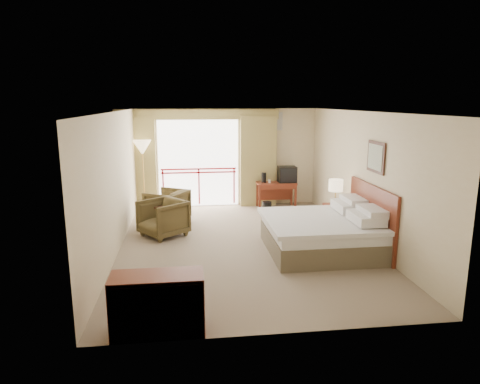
{
  "coord_description": "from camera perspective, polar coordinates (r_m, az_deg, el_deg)",
  "views": [
    {
      "loc": [
        -1.13,
        -8.34,
        2.9
      ],
      "look_at": [
        -0.03,
        0.4,
        1.02
      ],
      "focal_mm": 32.0,
      "sensor_mm": 36.0,
      "label": 1
    }
  ],
  "objects": [
    {
      "name": "armchair_near",
      "position": [
        9.59,
        -10.15,
        -5.76
      ],
      "size": [
        1.22,
        1.22,
        0.8
      ],
      "primitive_type": "imported",
      "rotation": [
        0.0,
        0.0,
        -0.92
      ],
      "color": "#40341A",
      "rests_on": "floor"
    },
    {
      "name": "book",
      "position": [
        9.98,
        -11.15,
        -1.6
      ],
      "size": [
        0.21,
        0.26,
        0.02
      ],
      "primitive_type": "imported",
      "rotation": [
        0.0,
        0.0,
        0.19
      ],
      "color": "white",
      "rests_on": "side_table"
    },
    {
      "name": "wall_left",
      "position": [
        8.6,
        -16.25,
        1.16
      ],
      "size": [
        0.0,
        7.0,
        7.0
      ],
      "primitive_type": "plane",
      "rotation": [
        1.57,
        0.0,
        1.57
      ],
      "color": "beige",
      "rests_on": "ground"
    },
    {
      "name": "cup",
      "position": [
        11.72,
        3.95,
        1.44
      ],
      "size": [
        0.07,
        0.07,
        0.09
      ],
      "primitive_type": "cylinder",
      "rotation": [
        0.0,
        0.0,
        0.09
      ],
      "color": "white",
      "rests_on": "desk"
    },
    {
      "name": "curtain_left",
      "position": [
        11.88,
        -13.53,
        3.72
      ],
      "size": [
        1.0,
        0.26,
        2.5
      ],
      "primitive_type": "cube",
      "color": "olive",
      "rests_on": "wall_back"
    },
    {
      "name": "coffee_maker",
      "position": [
        11.72,
        3.19,
        1.92
      ],
      "size": [
        0.15,
        0.15,
        0.28
      ],
      "primitive_type": "cylinder",
      "rotation": [
        0.0,
        0.0,
        -0.16
      ],
      "color": "black",
      "rests_on": "desk"
    },
    {
      "name": "wall_front",
      "position": [
        5.21,
        5.68,
        -5.36
      ],
      "size": [
        5.0,
        0.0,
        5.0
      ],
      "primitive_type": "plane",
      "rotation": [
        -1.57,
        0.0,
        0.0
      ],
      "color": "beige",
      "rests_on": "ground"
    },
    {
      "name": "wastebasket",
      "position": [
        11.29,
        3.61,
        -2.07
      ],
      "size": [
        0.28,
        0.28,
        0.31
      ],
      "primitive_type": "cylinder",
      "rotation": [
        0.0,
        0.0,
        0.15
      ],
      "color": "black",
      "rests_on": "floor"
    },
    {
      "name": "tv",
      "position": [
        11.83,
        6.3,
        2.35
      ],
      "size": [
        0.48,
        0.39,
        0.44
      ],
      "rotation": [
        0.0,
        0.0,
        0.08
      ],
      "color": "black",
      "rests_on": "desk"
    },
    {
      "name": "balcony_door",
      "position": [
        11.95,
        -5.55,
        3.81
      ],
      "size": [
        2.4,
        0.0,
        2.4
      ],
      "primitive_type": "plane",
      "rotation": [
        1.57,
        0.0,
        0.0
      ],
      "color": "white",
      "rests_on": "wall_back"
    },
    {
      "name": "headboard",
      "position": [
        8.82,
        17.1,
        -3.28
      ],
      "size": [
        0.06,
        2.1,
        1.3
      ],
      "primitive_type": "cube",
      "color": "maroon",
      "rests_on": "wall_right"
    },
    {
      "name": "phone",
      "position": [
        9.56,
        12.67,
        -1.74
      ],
      "size": [
        0.16,
        0.13,
        0.07
      ],
      "primitive_type": "cube",
      "rotation": [
        0.0,
        0.0,
        -0.01
      ],
      "color": "black",
      "rests_on": "nightstand"
    },
    {
      "name": "armchair_far",
      "position": [
        10.65,
        -9.64,
        -3.94
      ],
      "size": [
        1.19,
        1.18,
        0.8
      ],
      "primitive_type": "imported",
      "rotation": [
        0.0,
        0.0,
        -2.11
      ],
      "color": "#40341A",
      "rests_on": "floor"
    },
    {
      "name": "ceiling",
      "position": [
        8.42,
        0.52,
        10.67
      ],
      "size": [
        7.0,
        7.0,
        0.0
      ],
      "primitive_type": "plane",
      "rotation": [
        3.14,
        0.0,
        0.0
      ],
      "color": "white",
      "rests_on": "wall_back"
    },
    {
      "name": "table_lamp",
      "position": [
        9.68,
        12.66,
        0.82
      ],
      "size": [
        0.31,
        0.31,
        0.55
      ],
      "rotation": [
        0.0,
        0.0,
        -0.35
      ],
      "color": "tan",
      "rests_on": "nightstand"
    },
    {
      "name": "side_table",
      "position": [
        10.03,
        -11.1,
        -2.64
      ],
      "size": [
        0.53,
        0.53,
        0.58
      ],
      "rotation": [
        0.0,
        0.0,
        0.14
      ],
      "color": "black",
      "rests_on": "floor"
    },
    {
      "name": "wall_back",
      "position": [
        12.0,
        -1.73,
        4.61
      ],
      "size": [
        5.0,
        0.0,
        5.0
      ],
      "primitive_type": "plane",
      "rotation": [
        1.57,
        0.0,
        0.0
      ],
      "color": "beige",
      "rests_on": "ground"
    },
    {
      "name": "hvac_vent",
      "position": [
        12.07,
        4.49,
        9.39
      ],
      "size": [
        0.5,
        0.04,
        0.5
      ],
      "primitive_type": "cube",
      "color": "silver",
      "rests_on": "wall_back"
    },
    {
      "name": "valance",
      "position": [
        11.73,
        -5.67,
        10.27
      ],
      "size": [
        4.4,
        0.22,
        0.28
      ],
      "primitive_type": "cube",
      "color": "olive",
      "rests_on": "wall_back"
    },
    {
      "name": "bed",
      "position": [
        8.56,
        11.07,
        -5.35
      ],
      "size": [
        2.13,
        2.06,
        0.97
      ],
      "color": "brown",
      "rests_on": "floor"
    },
    {
      "name": "floor",
      "position": [
        8.9,
        0.49,
        -6.97
      ],
      "size": [
        7.0,
        7.0,
        0.0
      ],
      "primitive_type": "plane",
      "color": "gray",
      "rests_on": "ground"
    },
    {
      "name": "framed_art",
      "position": [
        8.6,
        17.67,
        4.46
      ],
      "size": [
        0.04,
        0.72,
        0.6
      ],
      "color": "black",
      "rests_on": "wall_right"
    },
    {
      "name": "curtain_right",
      "position": [
        11.97,
        2.4,
        4.11
      ],
      "size": [
        1.0,
        0.26,
        2.5
      ],
      "primitive_type": "cube",
      "color": "olive",
      "rests_on": "wall_back"
    },
    {
      "name": "floor_lamp",
      "position": [
        11.55,
        -12.9,
        5.45
      ],
      "size": [
        0.48,
        0.48,
        1.9
      ],
      "rotation": [
        0.0,
        0.0,
        -0.24
      ],
      "color": "tan",
      "rests_on": "floor"
    },
    {
      "name": "balcony_railing",
      "position": [
        11.99,
        -5.51,
        1.96
      ],
      "size": [
        2.09,
        0.03,
        1.02
      ],
      "color": "#AA0E16",
      "rests_on": "wall_back"
    },
    {
      "name": "desk",
      "position": [
        11.89,
        4.79,
        0.6
      ],
      "size": [
        1.08,
        0.52,
        0.71
      ],
      "rotation": [
        0.0,
        0.0,
        -0.05
      ],
      "color": "maroon",
      "rests_on": "floor"
    },
    {
      "name": "wall_right",
      "position": [
        9.23,
        16.09,
        1.89
      ],
      "size": [
        0.0,
        7.0,
        7.0
      ],
      "primitive_type": "plane",
      "rotation": [
        1.57,
        0.0,
        -1.57
      ],
      "color": "beige",
      "rests_on": "ground"
    },
    {
      "name": "nightstand",
      "position": [
        9.8,
        12.55,
        -3.53
      ],
      "size": [
        0.45,
        0.54,
        0.64
      ],
      "primitive_type": "cube",
      "rotation": [
        0.0,
        0.0,
        -0.02
      ],
      "color": "maroon",
      "rests_on": "floor"
    },
    {
      "name": "dresser",
      "position": [
        5.68,
        -10.91,
        -14.44
      ],
      "size": [
        1.17,
        0.5,
        0.78
      ],
      "rotation": [
        0.0,
        0.0,
        0.02
      ],
      "color": "maroon",
      "rests_on": "floor"
    }
  ]
}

